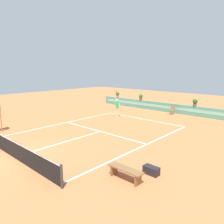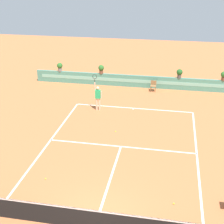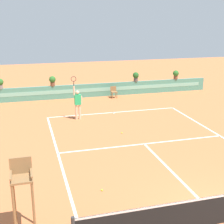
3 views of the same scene
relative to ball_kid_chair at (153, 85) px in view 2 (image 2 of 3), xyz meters
The scene contains 13 objects.
ground_plane 9.73m from the ball_kid_chair, 96.55° to the right, with size 60.00×60.00×0.00m, color #C66B3D.
court_lines 9.02m from the ball_kid_chair, 97.07° to the right, with size 8.32×11.94×0.01m.
net 15.70m from the ball_kid_chair, 94.05° to the right, with size 8.92×0.10×1.00m.
back_wall_barrier 1.33m from the ball_kid_chair, 146.64° to the left, with size 18.00×0.21×1.00m.
ball_kid_chair is the anchor object (origin of this frame).
tennis_player 5.77m from the ball_kid_chair, 127.45° to the right, with size 0.62×0.23×2.58m.
tennis_ball_near_baseline 13.74m from the ball_kid_chair, 82.25° to the right, with size 0.07×0.07×0.07m, color #CCE033.
tennis_ball_mid_court 7.78m from the ball_kid_chair, 102.77° to the right, with size 0.07×0.07×0.07m, color #CCE033.
tennis_ball_by_sideline 13.58m from the ball_kid_chair, 107.60° to the right, with size 0.07×0.07×0.07m, color #CCE033.
potted_plant_far_right 5.51m from the ball_kid_chair, ahead, with size 0.48×0.48×0.72m.
potted_plant_far_left 8.12m from the ball_kid_chair, behind, with size 0.48×0.48×0.72m.
potted_plant_left 4.58m from the ball_kid_chair, behind, with size 0.48×0.48×0.72m.
potted_plant_right 2.31m from the ball_kid_chair, 20.27° to the left, with size 0.48×0.48×0.72m.
Camera 2 is at (2.44, -9.18, 9.12)m, focal length 52.26 mm.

